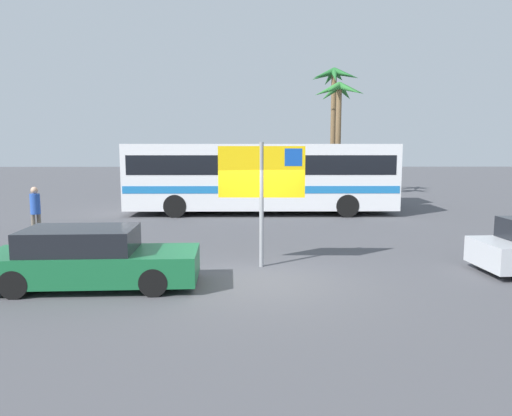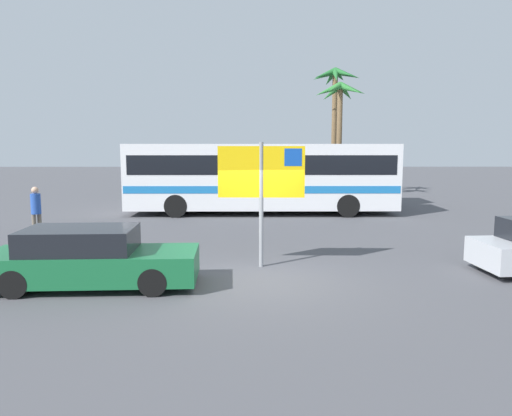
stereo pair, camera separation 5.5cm
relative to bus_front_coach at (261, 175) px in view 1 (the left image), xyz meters
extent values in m
plane|color=#4C4C51|center=(-0.36, -11.03, -1.78)|extent=(120.00, 120.00, 0.00)
cube|color=white|center=(0.00, 0.00, -0.06)|extent=(12.08, 2.47, 2.90)
cube|color=black|center=(0.00, 0.00, 0.49)|extent=(11.59, 2.49, 0.84)
cube|color=#1E70B7|center=(0.00, 0.00, -0.57)|extent=(11.96, 2.49, 0.32)
cylinder|color=black|center=(3.74, 1.11, -1.28)|extent=(1.00, 0.28, 1.00)
cylinder|color=black|center=(3.74, -1.11, -1.28)|extent=(1.00, 0.28, 1.00)
cylinder|color=black|center=(-3.74, 1.11, -1.28)|extent=(1.00, 0.28, 1.00)
cylinder|color=black|center=(-3.74, -1.11, -1.28)|extent=(1.00, 0.28, 1.00)
cube|color=silver|center=(0.49, 3.25, -0.06)|extent=(12.08, 2.47, 2.90)
cube|color=black|center=(0.49, 3.25, 0.49)|extent=(11.59, 2.49, 0.84)
cube|color=red|center=(0.49, 3.25, -0.57)|extent=(11.96, 2.49, 0.32)
cylinder|color=black|center=(4.23, 4.36, -1.28)|extent=(1.00, 0.28, 1.00)
cylinder|color=black|center=(4.23, 2.15, -1.28)|extent=(1.00, 0.28, 1.00)
cylinder|color=black|center=(-3.25, 4.36, -1.28)|extent=(1.00, 0.28, 1.00)
cylinder|color=black|center=(-3.25, 2.15, -1.28)|extent=(1.00, 0.28, 1.00)
cylinder|color=gray|center=(-0.19, -9.76, -0.18)|extent=(0.11, 0.11, 3.20)
cube|color=yellow|center=(-0.19, -9.76, 0.67)|extent=(2.20, 0.12, 1.30)
cube|color=#1447A8|center=(0.61, -9.78, 1.04)|extent=(0.44, 0.08, 0.44)
cylinder|color=black|center=(5.84, -9.79, -1.48)|extent=(0.61, 0.20, 0.60)
cube|color=#196638|center=(-3.93, -11.55, -1.30)|extent=(4.62, 1.86, 0.64)
cube|color=black|center=(-4.20, -11.56, -0.72)|extent=(2.43, 1.64, 0.52)
cylinder|color=black|center=(-2.55, -10.72, -1.48)|extent=(0.61, 0.19, 0.60)
cylinder|color=black|center=(-2.48, -12.25, -1.48)|extent=(0.61, 0.19, 0.60)
cylinder|color=black|center=(-5.37, -10.84, -1.48)|extent=(0.61, 0.19, 0.60)
cylinder|color=black|center=(-5.30, -12.37, -1.48)|extent=(0.61, 0.19, 0.60)
cylinder|color=#706656|center=(-7.67, -6.07, -1.36)|extent=(0.13, 0.13, 0.85)
cylinder|color=#706656|center=(-7.54, -5.95, -1.36)|extent=(0.13, 0.13, 0.85)
cylinder|color=#2851B2|center=(-7.61, -6.01, -0.59)|extent=(0.32, 0.32, 0.68)
sphere|color=tan|center=(-7.61, -6.01, -0.14)|extent=(0.23, 0.23, 0.23)
cylinder|color=brown|center=(4.63, 8.22, 1.91)|extent=(0.32, 0.32, 7.39)
cone|color=#23662D|center=(5.38, 8.26, 5.60)|extent=(1.64, 0.54, 0.83)
cone|color=#23662D|center=(5.00, 8.87, 5.61)|extent=(1.19, 1.63, 0.82)
cone|color=#23662D|center=(4.44, 8.89, 5.47)|extent=(0.85, 1.66, 1.07)
cone|color=#23662D|center=(4.01, 8.65, 5.60)|extent=(1.58, 1.29, 0.83)
cone|color=#23662D|center=(3.96, 7.89, 5.56)|extent=(1.65, 1.11, 0.91)
cone|color=#23662D|center=(4.56, 7.54, 5.43)|extent=(0.59, 1.61, 1.14)
cone|color=#23662D|center=(5.03, 7.59, 5.58)|extent=(1.24, 1.60, 0.87)
cylinder|color=brown|center=(4.68, 6.70, 1.39)|extent=(0.32, 0.32, 6.35)
cone|color=#2D7533|center=(5.41, 6.72, 4.53)|extent=(1.60, 0.47, 0.88)
cone|color=#2D7533|center=(5.11, 7.23, 4.42)|extent=(1.33, 1.49, 1.07)
cone|color=#2D7533|center=(4.27, 7.23, 4.40)|extent=(1.30, 1.50, 1.11)
cone|color=#2D7533|center=(3.97, 6.68, 4.48)|extent=(1.59, 0.49, 0.97)
cone|color=#2D7533|center=(4.25, 6.11, 4.54)|extent=(1.29, 1.55, 0.88)
cone|color=#2D7533|center=(5.15, 6.16, 4.50)|extent=(1.37, 1.49, 0.94)
camera|label=1|loc=(-0.46, -22.04, 1.34)|focal=34.09mm
camera|label=2|loc=(-0.41, -22.04, 1.34)|focal=34.09mm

